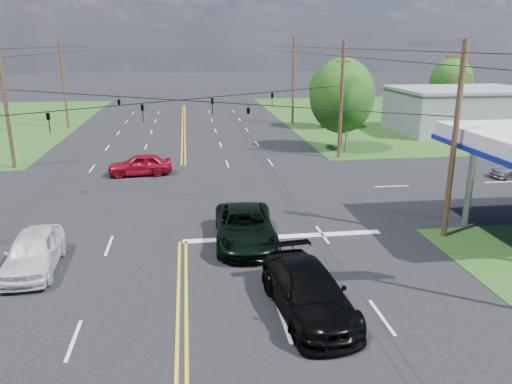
{
  "coord_description": "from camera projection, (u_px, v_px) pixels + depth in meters",
  "views": [
    {
      "loc": [
        0.46,
        -18.87,
        9.31
      ],
      "look_at": [
        3.89,
        6.0,
        1.8
      ],
      "focal_mm": 35.0,
      "sensor_mm": 36.0,
      "label": 1
    }
  ],
  "objects": [
    {
      "name": "tree_far_r",
      "position": [
        451.0,
        82.0,
        63.52
      ],
      "size": [
        5.32,
        5.32,
        7.63
      ],
      "color": "#422A1B",
      "rests_on": "ground"
    },
    {
      "name": "tree_right_b",
      "position": [
        331.0,
        91.0,
        55.63
      ],
      "size": [
        4.94,
        4.94,
        7.09
      ],
      "color": "#422A1B",
      "rests_on": "ground"
    },
    {
      "name": "grass_ne",
      "position": [
        447.0,
        115.0,
        66.85
      ],
      "size": [
        46.0,
        48.0,
        0.03
      ],
      "primitive_type": "cube",
      "color": "#1F4516",
      "rests_on": "ground"
    },
    {
      "name": "power_lines",
      "position": [
        177.0,
        57.0,
        27.54
      ],
      "size": [
        26.04,
        100.0,
        0.64
      ],
      "color": "black",
      "rests_on": "ground"
    },
    {
      "name": "pickup_dkgreen",
      "position": [
        245.0,
        227.0,
        23.99
      ],
      "size": [
        3.11,
        6.19,
        1.68
      ],
      "primitive_type": "imported",
      "rotation": [
        0.0,
        0.0,
        -0.05
      ],
      "color": "black",
      "rests_on": "ground"
    },
    {
      "name": "pole_ne",
      "position": [
        341.0,
        99.0,
        40.74
      ],
      "size": [
        1.6,
        0.28,
        9.5
      ],
      "color": "#422A1B",
      "rests_on": "ground"
    },
    {
      "name": "sedan_red",
      "position": [
        140.0,
        165.0,
        36.49
      ],
      "size": [
        4.71,
        2.13,
        1.57
      ],
      "primitive_type": "imported",
      "rotation": [
        0.0,
        0.0,
        -1.51
      ],
      "color": "maroon",
      "rests_on": "ground"
    },
    {
      "name": "span_wire_signals",
      "position": [
        179.0,
        100.0,
        30.19
      ],
      "size": [
        26.0,
        18.0,
        1.13
      ],
      "color": "black",
      "rests_on": "ground"
    },
    {
      "name": "stop_bar",
      "position": [
        283.0,
        237.0,
        24.96
      ],
      "size": [
        10.0,
        0.5,
        0.02
      ],
      "primitive_type": "cube",
      "color": "silver",
      "rests_on": "ground"
    },
    {
      "name": "pole_right_far",
      "position": [
        293.0,
        80.0,
        58.7
      ],
      "size": [
        1.6,
        0.28,
        10.0
      ],
      "color": "#422A1B",
      "rests_on": "ground"
    },
    {
      "name": "suv_black",
      "position": [
        308.0,
        292.0,
        17.7
      ],
      "size": [
        2.97,
        6.04,
        1.69
      ],
      "primitive_type": "imported",
      "rotation": [
        0.0,
        0.0,
        0.11
      ],
      "color": "black",
      "rests_on": "ground"
    },
    {
      "name": "pole_nw",
      "position": [
        6.0,
        104.0,
        37.34
      ],
      "size": [
        1.6,
        0.28,
        9.5
      ],
      "color": "#422A1B",
      "rests_on": "ground"
    },
    {
      "name": "pickup_white",
      "position": [
        33.0,
        252.0,
        21.1
      ],
      "size": [
        2.21,
        5.03,
        1.69
      ],
      "primitive_type": "imported",
      "rotation": [
        0.0,
        0.0,
        0.05
      ],
      "color": "silver",
      "rests_on": "ground"
    },
    {
      "name": "pole_se",
      "position": [
        455.0,
        140.0,
        23.65
      ],
      "size": [
        1.6,
        0.28,
        9.5
      ],
      "color": "#422A1B",
      "rests_on": "ground"
    },
    {
      "name": "retail_ne",
      "position": [
        461.0,
        111.0,
        54.18
      ],
      "size": [
        14.0,
        10.0,
        4.4
      ],
      "primitive_type": "cube",
      "color": "slate",
      "rests_on": "ground"
    },
    {
      "name": "pole_left_far",
      "position": [
        64.0,
        82.0,
        55.3
      ],
      "size": [
        1.6,
        0.28,
        10.0
      ],
      "color": "#422A1B",
      "rests_on": "ground"
    },
    {
      "name": "polesign_ne",
      "position": [
        349.0,
        89.0,
        42.41
      ],
      "size": [
        2.02,
        0.58,
        7.3
      ],
      "color": "#A5A5AA",
      "rests_on": "ground"
    },
    {
      "name": "tree_right_a",
      "position": [
        342.0,
        96.0,
        43.73
      ],
      "size": [
        5.7,
        5.7,
        8.18
      ],
      "color": "#422A1B",
      "rests_on": "ground"
    },
    {
      "name": "ground",
      "position": [
        183.0,
        195.0,
        31.9
      ],
      "size": [
        280.0,
        280.0,
        0.0
      ],
      "primitive_type": "plane",
      "color": "black",
      "rests_on": "ground"
    }
  ]
}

